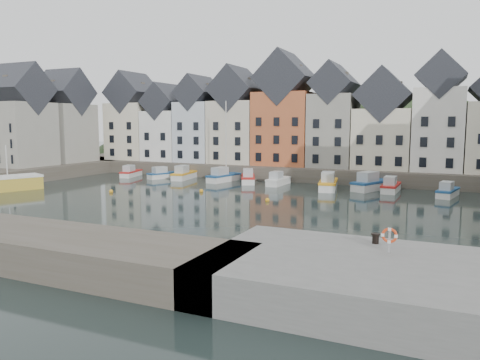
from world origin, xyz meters
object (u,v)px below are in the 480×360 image
Objects in this scene: boat_a at (131,173)px; life_ring_post at (389,236)px; boat_d at (223,176)px; mooring_bollard at (376,238)px.

life_ring_post is at bearing -53.28° from boat_a.
boat_d is (16.42, 0.37, 0.16)m from boat_a.
boat_a is at bearing 141.35° from mooring_bollard.
mooring_bollard is at bearing -52.61° from boat_a.
mooring_bollard is at bearing 119.88° from life_ring_post.
boat_a is 57.31m from life_ring_post.
life_ring_post is at bearing -42.74° from boat_d.
life_ring_post is (27.88, -36.65, 2.08)m from boat_d.
mooring_bollard is 1.90m from life_ring_post.
boat_d is at bearing 127.56° from mooring_bollard.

